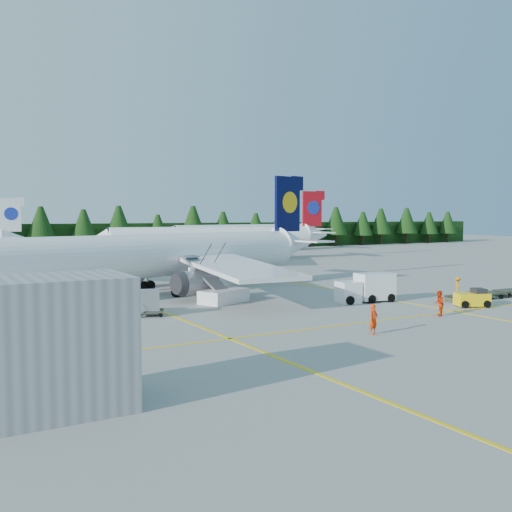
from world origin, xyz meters
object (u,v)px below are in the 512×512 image
airliner_red (210,239)px  baggage_tug (473,298)px  airstairs (221,292)px  airliner_navy (143,257)px  service_truck (365,288)px

airliner_red → baggage_tug: (-2.41, -55.29, -2.92)m
airstairs → baggage_tug: (17.03, -12.63, -0.16)m
airliner_red → airstairs: (-19.43, -42.66, -2.75)m
airliner_navy → airliner_red: size_ratio=0.99×
airstairs → service_truck: airstairs is taller
baggage_tug → airliner_navy: bearing=161.6°
service_truck → baggage_tug: bearing=-38.5°
airliner_red → service_truck: airliner_red is taller
airstairs → service_truck: 12.64m
airliner_navy → airstairs: 9.02m
airstairs → baggage_tug: size_ratio=2.24×
airliner_red → airstairs: size_ratio=6.14×
airliner_red → airstairs: 46.96m
airstairs → service_truck: (11.03, -6.16, 0.37)m
airstairs → baggage_tug: 21.20m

